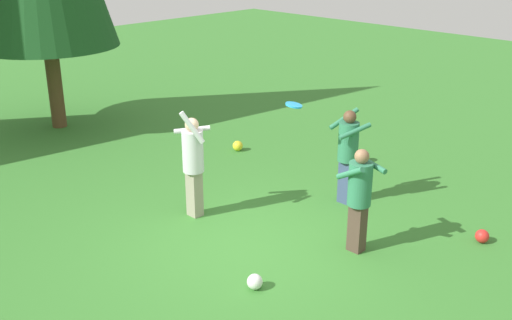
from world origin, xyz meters
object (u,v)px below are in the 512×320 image
at_px(person_catcher, 348,149).
at_px(person_thrower, 193,159).
at_px(ball_white, 255,282).
at_px(ball_yellow, 238,146).
at_px(ball_red, 482,236).
at_px(frisbee, 294,105).
at_px(ball_blue, 363,156).
at_px(person_bystander, 359,192).

bearing_deg(person_catcher, person_thrower, -8.06).
bearing_deg(person_thrower, ball_white, -72.10).
bearing_deg(ball_yellow, person_catcher, -98.20).
relative_size(ball_white, ball_red, 1.01).
distance_m(frisbee, ball_blue, 3.25).
height_order(frisbee, ball_red, frisbee).
height_order(person_bystander, ball_white, person_bystander).
relative_size(person_bystander, ball_white, 7.52).
distance_m(person_thrower, ball_white, 2.56).
relative_size(frisbee, ball_red, 1.80).
xyz_separation_m(person_thrower, frisbee, (1.25, -1.00, 0.83)).
bearing_deg(ball_blue, person_thrower, 172.60).
height_order(person_thrower, ball_blue, person_thrower).
bearing_deg(ball_red, person_catcher, 97.16).
xyz_separation_m(person_catcher, ball_yellow, (0.46, 3.18, -0.87)).
distance_m(ball_white, ball_red, 3.64).
bearing_deg(ball_yellow, ball_white, -131.01).
height_order(person_catcher, ball_yellow, person_catcher).
distance_m(person_thrower, person_bystander, 2.73).
bearing_deg(ball_red, person_bystander, 141.83).
relative_size(person_bystander, frisbee, 4.23).
bearing_deg(person_thrower, person_catcher, 5.01).
height_order(ball_white, ball_red, ball_white).
bearing_deg(ball_red, ball_yellow, 88.28).
bearing_deg(person_bystander, ball_blue, -44.11).
height_order(ball_blue, ball_white, ball_blue).
bearing_deg(ball_blue, person_bystander, -146.12).
relative_size(person_bystander, ball_yellow, 7.25).
bearing_deg(person_catcher, person_bystander, 68.08).
xyz_separation_m(person_thrower, ball_blue, (3.98, -0.52, -0.88)).
height_order(ball_yellow, ball_red, ball_yellow).
xyz_separation_m(ball_yellow, ball_white, (-3.47, -3.98, -0.00)).
height_order(person_bystander, frisbee, frisbee).
height_order(frisbee, ball_yellow, frisbee).
bearing_deg(ball_blue, person_catcher, -153.17).
height_order(ball_blue, ball_red, ball_blue).
xyz_separation_m(person_bystander, ball_blue, (3.05, 2.05, -0.81)).
xyz_separation_m(person_catcher, ball_white, (-3.01, -0.80, -0.87)).
bearing_deg(frisbee, person_catcher, -25.60).
distance_m(person_catcher, ball_red, 2.51).
xyz_separation_m(person_thrower, ball_red, (2.45, -3.77, -0.89)).
xyz_separation_m(person_thrower, ball_white, (-0.85, -2.24, -0.89)).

